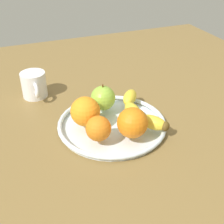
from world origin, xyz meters
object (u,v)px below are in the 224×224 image
orange_front_right (98,128)px  orange_center (85,111)px  orange_back_right (132,123)px  ambient_mug (34,85)px  apple (103,98)px  banana (139,110)px  fruit_bowl (112,124)px

orange_front_right → orange_center: 7.52cm
orange_back_right → ambient_mug: (-32.60, -19.01, -1.60)cm
ambient_mug → apple: bearing=43.0°
banana → apple: apple is taller
banana → ambient_mug: size_ratio=2.01×
orange_front_right → orange_back_right: size_ratio=0.82×
ambient_mug → orange_back_right: bearing=30.2°
banana → fruit_bowl: bearing=-91.9°
apple → orange_center: (5.54, -6.98, 0.39)cm
fruit_bowl → orange_center: orange_center is taller
fruit_bowl → ambient_mug: 30.11cm
fruit_bowl → ambient_mug: ambient_mug is taller
fruit_bowl → orange_center: bearing=-101.7°
orange_back_right → ambient_mug: 37.77cm
fruit_bowl → apple: bearing=179.4°
banana → orange_center: size_ratio=2.88×
fruit_bowl → orange_back_right: bearing=17.1°
ambient_mug → fruit_bowl: bearing=33.8°
apple → orange_back_right: apple is taller
apple → orange_center: 8.92cm
banana → orange_back_right: (7.51, -5.54, 2.04)cm
apple → ambient_mug: (-17.93, -16.71, -1.27)cm
banana → orange_front_right: (5.79, -13.83, 1.34)cm
apple → orange_front_right: bearing=-24.8°
fruit_bowl → apple: 8.25cm
banana → orange_front_right: orange_front_right is taller
orange_front_right → orange_back_right: bearing=78.3°
orange_back_right → orange_center: bearing=-134.6°
apple → banana: bearing=47.6°
orange_center → banana: bearing=83.7°
apple → fruit_bowl: bearing=-0.6°
apple → orange_front_right: (12.95, -5.99, -0.36)cm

